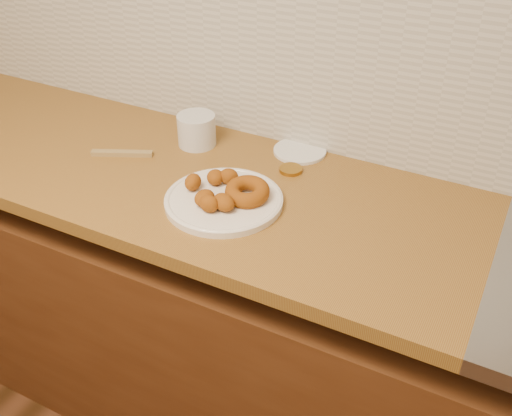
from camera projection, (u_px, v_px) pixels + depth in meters
name	position (u px, v px, depth m)	size (l,w,h in m)	color
base_cabinet	(279.00, 346.00, 1.77)	(3.60, 0.60, 0.77)	#512C14
butcher_block	(82.00, 151.00, 1.74)	(2.30, 0.62, 0.04)	olive
backsplash	(336.00, 48.00, 1.53)	(3.60, 0.02, 0.60)	beige
donut_plate	(224.00, 201.00, 1.47)	(0.29, 0.29, 0.02)	white
ring_donut	(247.00, 191.00, 1.46)	(0.11, 0.11, 0.04)	#7F3800
fried_dough_chunks	(213.00, 191.00, 1.46)	(0.17, 0.18, 0.04)	#7F3800
plastic_tub	(197.00, 130.00, 1.71)	(0.11, 0.11, 0.09)	silver
tub_lid	(300.00, 151.00, 1.69)	(0.15, 0.15, 0.01)	white
brass_jar_lid	(291.00, 170.00, 1.60)	(0.06, 0.06, 0.01)	#A37426
wooden_utensil	(122.00, 153.00, 1.67)	(0.17, 0.02, 0.01)	olive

